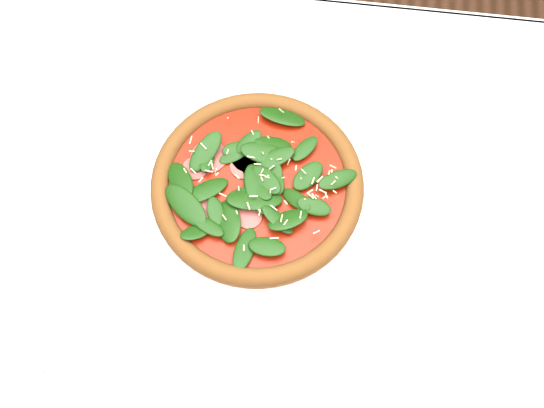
# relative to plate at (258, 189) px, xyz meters

# --- Properties ---
(ground) EXTENTS (6.00, 6.00, 0.00)m
(ground) POSITION_rel_plate_xyz_m (0.05, -0.05, -0.76)
(ground) COLOR brown
(ground) RESTS_ON ground
(dining_table) EXTENTS (1.21, 0.81, 0.75)m
(dining_table) POSITION_rel_plate_xyz_m (0.05, -0.05, -0.11)
(dining_table) COLOR white
(dining_table) RESTS_ON ground
(plate) EXTENTS (0.33, 0.33, 0.01)m
(plate) POSITION_rel_plate_xyz_m (0.00, 0.00, 0.00)
(plate) COLOR silver
(plate) RESTS_ON dining_table
(pizza) EXTENTS (0.38, 0.38, 0.04)m
(pizza) POSITION_rel_plate_xyz_m (-0.00, 0.00, 0.02)
(pizza) COLOR #995325
(pizza) RESTS_ON plate
(fork) EXTENTS (0.07, 0.14, 0.00)m
(fork) POSITION_rel_plate_xyz_m (-0.22, -0.30, 0.01)
(fork) COLOR silver
(fork) RESTS_ON napkin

